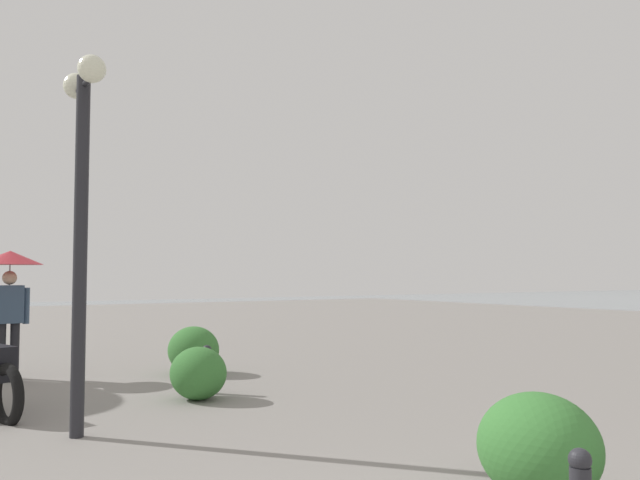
{
  "coord_description": "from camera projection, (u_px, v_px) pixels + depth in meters",
  "views": [
    {
      "loc": [
        -1.71,
        2.47,
        1.63
      ],
      "look_at": [
        8.42,
        -3.96,
        2.29
      ],
      "focal_mm": 36.48,
      "sensor_mm": 36.0,
      "label": 1
    }
  ],
  "objects": [
    {
      "name": "shrub_wide",
      "position": [
        193.0,
        350.0,
        10.82
      ],
      "size": [
        0.93,
        0.83,
        0.79
      ],
      "color": "#387533",
      "rests_on": "ground"
    },
    {
      "name": "shrub_round",
      "position": [
        198.0,
        373.0,
        8.57
      ],
      "size": [
        0.81,
        0.73,
        0.69
      ],
      "color": "#387533",
      "rests_on": "ground"
    },
    {
      "name": "shrub_low",
      "position": [
        539.0,
        447.0,
        4.7
      ],
      "size": [
        0.92,
        0.83,
        0.78
      ],
      "color": "#387533",
      "rests_on": "ground"
    },
    {
      "name": "lamppost",
      "position": [
        82.0,
        185.0,
        6.71
      ],
      "size": [
        0.98,
        0.28,
        3.84
      ],
      "color": "#232328",
      "rests_on": "ground"
    },
    {
      "name": "pedestrian",
      "position": [
        10.0,
        278.0,
        10.33
      ],
      "size": [
        1.0,
        1.0,
        2.03
      ],
      "color": "black",
      "rests_on": "ground"
    },
    {
      "name": "bollard_mid",
      "position": [
        207.0,
        368.0,
        9.04
      ],
      "size": [
        0.13,
        0.13,
        0.67
      ],
      "color": "#232328",
      "rests_on": "ground"
    }
  ]
}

